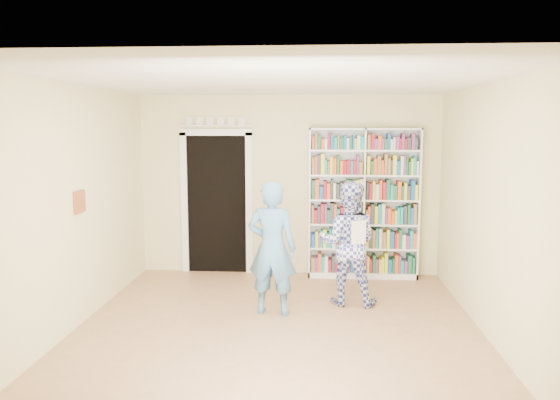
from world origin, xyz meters
The scene contains 11 objects.
floor centered at (0.00, 0.00, 0.00)m, with size 5.00×5.00×0.00m, color #9D704C.
ceiling centered at (0.00, 0.00, 2.70)m, with size 5.00×5.00×0.00m, color white.
wall_back centered at (0.00, 2.50, 1.35)m, with size 4.50×4.50×0.00m, color beige.
wall_left centered at (-2.25, 0.00, 1.35)m, with size 5.00×5.00×0.00m, color beige.
wall_right centered at (2.25, 0.00, 1.35)m, with size 5.00×5.00×0.00m, color beige.
bookshelf centered at (1.11, 2.34, 1.12)m, with size 1.61×0.30×2.21m.
doorway centered at (-1.10, 2.48, 1.18)m, with size 1.10×0.08×2.43m.
wall_art centered at (-2.23, 0.20, 1.40)m, with size 0.03×0.25×0.25m, color brown.
man_blue centered at (-0.10, 0.63, 0.81)m, with size 0.59×0.39×1.61m, color #5086B3.
man_plaid centered at (0.82, 1.07, 0.78)m, with size 0.76×0.59×1.56m, color navy.
paper_sheet centered at (0.93, 0.81, 0.97)m, with size 0.20×0.01×0.29m, color white.
Camera 1 is at (0.43, -5.69, 2.25)m, focal length 35.00 mm.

